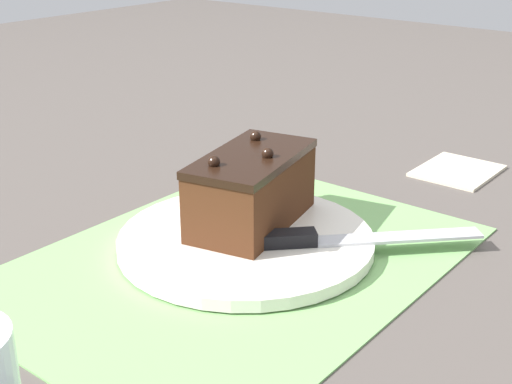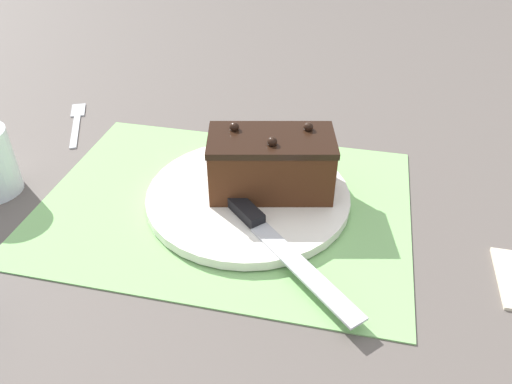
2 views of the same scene
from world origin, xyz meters
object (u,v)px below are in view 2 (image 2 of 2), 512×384
Objects in this scene: cake_plate at (248,196)px; dessert_fork at (77,120)px; chocolate_cake at (271,163)px; serving_knife at (260,225)px.

dessert_fork is at bearing 154.98° from cake_plate.
chocolate_cake is 0.09m from serving_knife.
chocolate_cake is at bearing -133.86° from serving_knife.
chocolate_cake is at bearing 27.55° from cake_plate.
serving_knife reaches higher than dessert_fork.
chocolate_cake is 0.87× the size of serving_knife.
chocolate_cake is at bearing -46.54° from dessert_fork.
cake_plate is 0.05m from chocolate_cake.
cake_plate is 0.36m from dessert_fork.
chocolate_cake is (0.03, 0.01, 0.04)m from cake_plate.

